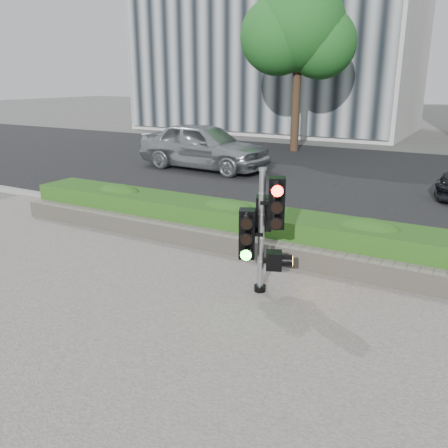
# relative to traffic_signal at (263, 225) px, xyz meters

# --- Properties ---
(ground) EXTENTS (120.00, 120.00, 0.00)m
(ground) POSITION_rel_traffic_signal_xyz_m (-0.38, -0.71, -1.07)
(ground) COLOR #51514C
(ground) RESTS_ON ground
(sidewalk) EXTENTS (16.00, 11.00, 0.03)m
(sidewalk) POSITION_rel_traffic_signal_xyz_m (-0.38, -3.21, -1.05)
(sidewalk) COLOR #9E9389
(sidewalk) RESTS_ON ground
(road) EXTENTS (60.00, 13.00, 0.02)m
(road) POSITION_rel_traffic_signal_xyz_m (-0.38, 9.29, -1.06)
(road) COLOR black
(road) RESTS_ON ground
(curb) EXTENTS (60.00, 0.25, 0.12)m
(curb) POSITION_rel_traffic_signal_xyz_m (-0.38, 2.44, -1.01)
(curb) COLOR gray
(curb) RESTS_ON ground
(stone_wall) EXTENTS (12.00, 0.32, 0.34)m
(stone_wall) POSITION_rel_traffic_signal_xyz_m (-0.38, 1.19, -0.87)
(stone_wall) COLOR gray
(stone_wall) RESTS_ON sidewalk
(hedge) EXTENTS (12.00, 1.00, 0.68)m
(hedge) POSITION_rel_traffic_signal_xyz_m (-0.38, 1.84, -0.70)
(hedge) COLOR #478C2B
(hedge) RESTS_ON sidewalk
(building_left) EXTENTS (16.00, 9.00, 15.00)m
(building_left) POSITION_rel_traffic_signal_xyz_m (-9.38, 22.29, 6.43)
(building_left) COLOR #B7B7B2
(building_left) RESTS_ON ground
(tree_left) EXTENTS (4.61, 4.03, 7.34)m
(tree_left) POSITION_rel_traffic_signal_xyz_m (-4.90, 13.85, 3.98)
(tree_left) COLOR black
(tree_left) RESTS_ON ground
(traffic_signal) EXTENTS (0.68, 0.61, 1.88)m
(traffic_signal) POSITION_rel_traffic_signal_xyz_m (0.00, 0.00, 0.00)
(traffic_signal) COLOR black
(traffic_signal) RESTS_ON sidewalk
(car_silver) EXTENTS (4.86, 2.20, 1.62)m
(car_silver) POSITION_rel_traffic_signal_xyz_m (-6.05, 8.13, -0.24)
(car_silver) COLOR #A1A5A8
(car_silver) RESTS_ON road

